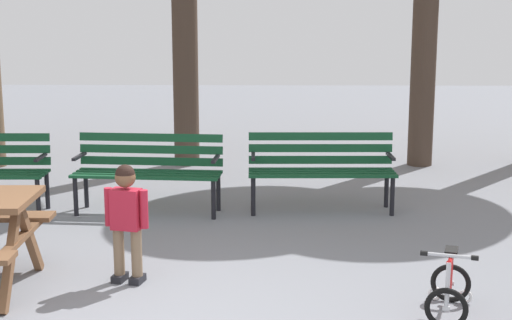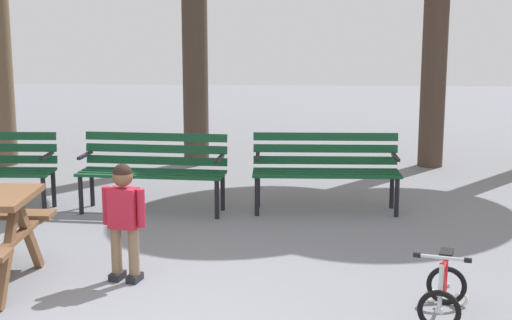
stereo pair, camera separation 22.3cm
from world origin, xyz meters
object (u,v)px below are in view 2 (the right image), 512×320
at_px(park_bench_right, 326,165).
at_px(park_bench_left, 153,165).
at_px(child_standing, 124,213).
at_px(kids_bicycle, 443,291).

bearing_deg(park_bench_right, park_bench_left, -176.65).
bearing_deg(park_bench_left, child_standing, -85.50).
xyz_separation_m(park_bench_left, kids_bicycle, (2.62, -2.85, -0.31)).
bearing_deg(child_standing, park_bench_right, 53.57).
distance_m(park_bench_left, kids_bicycle, 3.88).
height_order(child_standing, kids_bicycle, child_standing).
height_order(park_bench_right, child_standing, child_standing).
xyz_separation_m(park_bench_left, park_bench_right, (1.89, 0.11, 0.00)).
bearing_deg(park_bench_left, park_bench_right, 3.35).
distance_m(park_bench_left, park_bench_right, 1.89).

